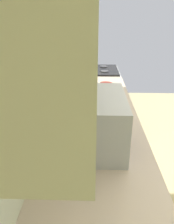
{
  "coord_description": "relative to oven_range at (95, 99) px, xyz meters",
  "views": [
    {
      "loc": [
        -1.54,
        1.36,
        1.66
      ],
      "look_at": [
        -0.62,
        1.39,
        1.25
      ],
      "focal_mm": 36.4,
      "sensor_mm": 36.0,
      "label": 1
    }
  ],
  "objects": [
    {
      "name": "wall_back",
      "position": [
        -1.62,
        0.38,
        0.85
      ],
      "size": [
        4.23,
        0.12,
        2.62
      ],
      "primitive_type": "cube",
      "color": "beige",
      "rests_on": "ground_plane"
    },
    {
      "name": "counter_run",
      "position": [
        -1.99,
        0.0,
        -0.01
      ],
      "size": [
        3.35,
        0.67,
        0.9
      ],
      "color": "beige",
      "rests_on": "ground_plane"
    },
    {
      "name": "oven_range",
      "position": [
        0.0,
        0.0,
        0.0
      ],
      "size": [
        0.65,
        0.66,
        1.08
      ],
      "color": "#B7BABF",
      "rests_on": "ground_plane"
    },
    {
      "name": "microwave",
      "position": [
        -1.93,
        0.02,
        0.59
      ],
      "size": [
        0.53,
        0.38,
        0.31
      ],
      "color": "#B7BABF",
      "rests_on": "counter_run"
    },
    {
      "name": "bowl",
      "position": [
        -0.78,
        -0.11,
        0.46
      ],
      "size": [
        0.13,
        0.13,
        0.05
      ],
      "color": "#D84C47",
      "rests_on": "counter_run"
    }
  ]
}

